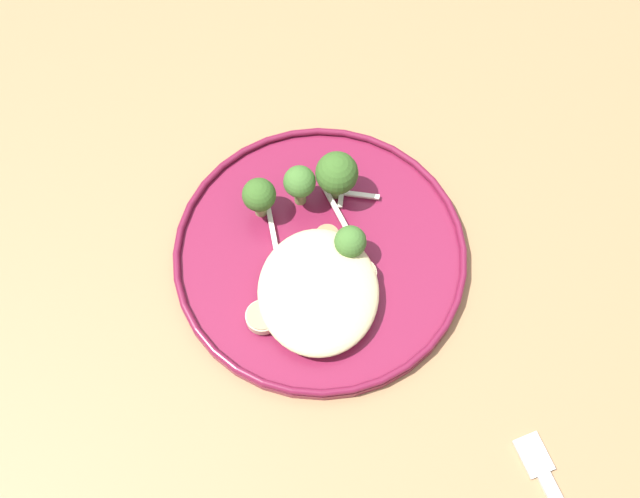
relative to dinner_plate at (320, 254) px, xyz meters
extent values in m
plane|color=#47423D|center=(0.05, 0.02, -0.75)|extent=(6.00, 6.00, 0.00)
cube|color=#9E754C|center=(0.05, 0.02, -0.03)|extent=(1.40, 1.00, 0.04)
cube|color=olive|center=(0.69, -0.42, -0.40)|extent=(0.06, 0.06, 0.70)
cube|color=olive|center=(0.69, 0.46, -0.40)|extent=(0.06, 0.06, 0.70)
cylinder|color=maroon|center=(0.00, 0.00, 0.00)|extent=(0.29, 0.29, 0.01)
torus|color=maroon|center=(0.00, 0.00, 0.01)|extent=(0.29, 0.29, 0.01)
ellipsoid|color=beige|center=(-0.05, 0.00, 0.02)|extent=(0.13, 0.12, 0.03)
cylinder|color=#DBB77A|center=(-0.04, 0.01, 0.01)|extent=(0.03, 0.03, 0.01)
cylinder|color=#8E774F|center=(-0.04, 0.01, 0.02)|extent=(0.03, 0.03, 0.00)
cylinder|color=beige|center=(-0.03, -0.04, 0.01)|extent=(0.03, 0.03, 0.01)
cylinder|color=#988766|center=(-0.03, -0.04, 0.02)|extent=(0.03, 0.03, 0.00)
cylinder|color=#DBB77A|center=(0.00, -0.02, 0.01)|extent=(0.03, 0.03, 0.01)
cylinder|color=#8E774F|center=(0.00, -0.02, 0.02)|extent=(0.03, 0.03, 0.00)
cylinder|color=#E5C689|center=(-0.03, 0.03, 0.01)|extent=(0.03, 0.03, 0.02)
cylinder|color=#958159|center=(-0.03, 0.03, 0.02)|extent=(0.03, 0.03, 0.00)
cylinder|color=#DBB77A|center=(0.01, -0.01, 0.01)|extent=(0.02, 0.02, 0.01)
cylinder|color=#8E774F|center=(0.01, -0.01, 0.02)|extent=(0.02, 0.02, 0.00)
cylinder|color=beige|center=(-0.07, 0.06, 0.01)|extent=(0.03, 0.03, 0.01)
cylinder|color=#988766|center=(-0.07, 0.06, 0.02)|extent=(0.03, 0.03, 0.00)
cylinder|color=#89A356|center=(0.00, -0.03, 0.01)|extent=(0.02, 0.02, 0.02)
sphere|color=#42702D|center=(0.00, -0.03, 0.03)|extent=(0.03, 0.03, 0.03)
cylinder|color=#7A994C|center=(0.06, 0.02, 0.01)|extent=(0.01, 0.01, 0.03)
sphere|color=#42702D|center=(0.06, 0.02, 0.04)|extent=(0.03, 0.03, 0.03)
cylinder|color=#7A994C|center=(0.07, -0.02, 0.01)|extent=(0.02, 0.02, 0.03)
sphere|color=#386023|center=(0.07, -0.02, 0.04)|extent=(0.04, 0.04, 0.04)
cylinder|color=#89A356|center=(0.05, 0.06, 0.01)|extent=(0.02, 0.02, 0.02)
sphere|color=#386023|center=(0.05, 0.06, 0.04)|extent=(0.03, 0.03, 0.03)
cube|color=silver|center=(0.06, -0.04, 0.01)|extent=(0.01, 0.04, 0.00)
cube|color=silver|center=(0.02, 0.05, 0.01)|extent=(0.05, 0.01, 0.00)
cube|color=silver|center=(0.05, -0.02, 0.01)|extent=(0.05, 0.03, 0.00)
cube|color=silver|center=(0.08, -0.02, 0.01)|extent=(0.06, 0.01, 0.00)
cube|color=silver|center=(-0.20, -0.19, -0.01)|extent=(0.04, 0.04, 0.00)
camera|label=1|loc=(-0.33, 0.01, 0.70)|focal=44.04mm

